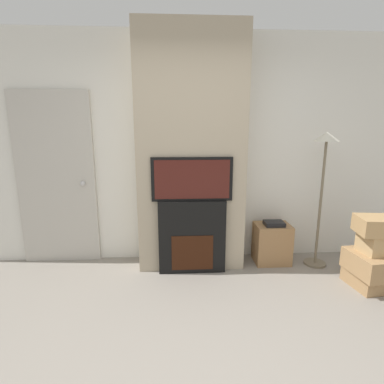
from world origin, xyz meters
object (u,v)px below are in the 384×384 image
(box_stack, at_px, (376,258))
(floor_lamp, at_px, (324,166))
(television, at_px, (192,179))
(fireplace, at_px, (192,237))
(media_stand, at_px, (272,243))

(box_stack, bearing_deg, floor_lamp, 125.03)
(television, relative_size, box_stack, 1.16)
(television, relative_size, floor_lamp, 0.56)
(fireplace, height_order, box_stack, fireplace)
(fireplace, relative_size, box_stack, 1.11)
(television, bearing_deg, media_stand, 10.07)
(floor_lamp, distance_m, box_stack, 1.09)
(floor_lamp, bearing_deg, media_stand, 169.96)
(fireplace, relative_size, floor_lamp, 0.53)
(media_stand, bearing_deg, television, -169.93)
(television, xyz_separation_m, box_stack, (1.88, -0.45, -0.76))
(fireplace, distance_m, television, 0.66)
(fireplace, distance_m, media_stand, 1.02)
(television, xyz_separation_m, floor_lamp, (1.50, 0.08, 0.12))
(fireplace, height_order, media_stand, fireplace)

